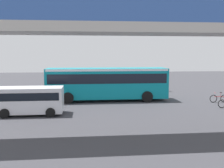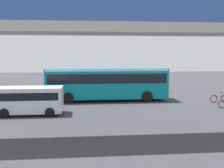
# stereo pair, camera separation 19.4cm
# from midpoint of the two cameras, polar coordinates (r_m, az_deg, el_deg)

# --- Properties ---
(ground) EXTENTS (80.00, 80.00, 0.00)m
(ground) POSITION_cam_midpoint_polar(r_m,az_deg,el_deg) (26.71, -2.92, -3.14)
(ground) COLOR #38383D
(city_bus) EXTENTS (11.54, 2.85, 3.15)m
(city_bus) POSITION_cam_midpoint_polar(r_m,az_deg,el_deg) (25.16, -1.34, 0.60)
(city_bus) COLOR #0C8493
(city_bus) RESTS_ON ground
(parked_van) EXTENTS (4.80, 2.17, 2.05)m
(parked_van) POSITION_cam_midpoint_polar(r_m,az_deg,el_deg) (20.30, -17.74, -3.13)
(parked_van) COLOR silver
(parked_van) RESTS_ON ground
(bicycle_red) EXTENTS (1.77, 0.44, 0.96)m
(bicycle_red) POSITION_cam_midpoint_polar(r_m,az_deg,el_deg) (26.30, 22.14, -2.94)
(bicycle_red) COLOR black
(bicycle_red) RESTS_ON ground
(pedestrian) EXTENTS (0.38, 0.38, 1.79)m
(pedestrian) POSITION_cam_midpoint_polar(r_m,az_deg,el_deg) (32.29, 11.45, -0.00)
(pedestrian) COLOR #2D2D38
(pedestrian) RESTS_ON ground
(traffic_sign) EXTENTS (0.08, 0.60, 2.80)m
(traffic_sign) POSITION_cam_midpoint_polar(r_m,az_deg,el_deg) (29.47, -0.70, 1.48)
(traffic_sign) COLOR slate
(traffic_sign) RESTS_ON ground
(lane_dash_leftmost) EXTENTS (2.00, 0.20, 0.01)m
(lane_dash_leftmost) POSITION_cam_midpoint_polar(r_m,az_deg,el_deg) (29.37, 4.67, -2.27)
(lane_dash_leftmost) COLOR silver
(lane_dash_leftmost) RESTS_ON ground
(lane_dash_left) EXTENTS (2.00, 0.20, 0.01)m
(lane_dash_left) POSITION_cam_midpoint_polar(r_m,az_deg,el_deg) (28.91, -3.15, -2.39)
(lane_dash_left) COLOR silver
(lane_dash_left) RESTS_ON ground
(lane_dash_centre) EXTENTS (2.00, 0.20, 0.01)m
(lane_dash_centre) POSITION_cam_midpoint_polar(r_m,az_deg,el_deg) (29.00, -11.07, -2.48)
(lane_dash_centre) COLOR silver
(lane_dash_centre) RESTS_ON ground
(pedestrian_overpass) EXTENTS (29.82, 2.60, 7.13)m
(pedestrian_overpass) POSITION_cam_midpoint_polar(r_m,az_deg,el_deg) (13.91, -0.32, 10.15)
(pedestrian_overpass) COLOR #B2ADA5
(pedestrian_overpass) RESTS_ON ground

